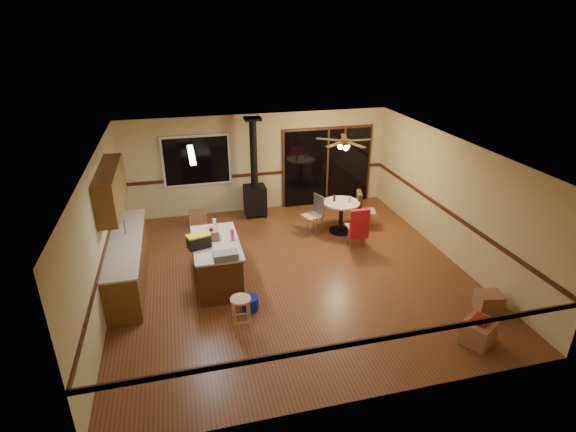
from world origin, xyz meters
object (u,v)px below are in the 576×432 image
object	(u,v)px
chair_near	(359,224)
box_corner_b	(489,302)
toolbox_black	(199,242)
box_under_window	(198,218)
bar_stool	(241,314)
chair_left	(316,210)
chair_right	(360,206)
wood_stove	(255,190)
blue_bucket	(250,303)
toolbox_grey	(225,256)
kitchen_island	(217,262)
box_corner_a	(478,332)
dining_table	(341,212)

from	to	relation	value
chair_near	box_corner_b	world-z (taller)	chair_near
toolbox_black	box_under_window	xyz separation A→B (m)	(0.11, 3.00, -0.84)
bar_stool	chair_left	xyz separation A→B (m)	(2.32, 3.30, 0.28)
chair_near	chair_right	size ratio (longest dim) A/B	1.00
wood_stove	blue_bucket	distance (m)	4.23
box_corner_b	chair_right	bearing A→B (deg)	103.74
toolbox_grey	kitchen_island	bearing A→B (deg)	98.13
box_under_window	box_corner_b	xyz separation A→B (m)	(4.81, -4.96, -0.01)
bar_stool	blue_bucket	xyz separation A→B (m)	(0.24, 0.53, -0.19)
bar_stool	box_under_window	size ratio (longest dim) A/B	1.39
kitchen_island	box_corner_a	world-z (taller)	kitchen_island
kitchen_island	box_corner_b	distance (m)	5.07
toolbox_black	chair_near	bearing A→B (deg)	13.43
bar_stool	box_under_window	distance (m)	4.45
chair_left	box_under_window	world-z (taller)	chair_left
blue_bucket	chair_right	bearing A→B (deg)	40.48
bar_stool	box_corner_b	size ratio (longest dim) A/B	1.46
kitchen_island	box_corner_a	distance (m)	4.80
wood_stove	blue_bucket	world-z (taller)	wood_stove
box_under_window	chair_near	bearing A→B (deg)	-31.88
chair_right	dining_table	bearing A→B (deg)	-168.98
toolbox_black	box_under_window	world-z (taller)	toolbox_black
kitchen_island	chair_right	xyz separation A→B (m)	(3.67, 1.69, 0.14)
chair_right	box_corner_a	world-z (taller)	chair_right
bar_stool	box_corner_a	bearing A→B (deg)	-18.69
toolbox_black	box_corner_a	xyz separation A→B (m)	(4.20, -2.67, -0.82)
dining_table	chair_near	size ratio (longest dim) A/B	1.25
wood_stove	chair_left	distance (m)	1.83
chair_left	kitchen_island	bearing A→B (deg)	-145.99
chair_right	box_corner_a	distance (m)	4.53
bar_stool	box_corner_a	world-z (taller)	bar_stool
box_under_window	box_corner_a	world-z (taller)	box_corner_a
dining_table	chair_left	size ratio (longest dim) A/B	1.70
chair_near	box_under_window	distance (m)	4.09
toolbox_grey	chair_left	world-z (taller)	toolbox_grey
box_corner_b	blue_bucket	bearing A→B (deg)	165.58
box_corner_a	blue_bucket	bearing A→B (deg)	152.64
toolbox_black	chair_right	size ratio (longest dim) A/B	0.60
chair_left	chair_near	distance (m)	1.23
wood_stove	bar_stool	size ratio (longest dim) A/B	4.03
wood_stove	toolbox_black	world-z (taller)	wood_stove
blue_bucket	box_corner_a	size ratio (longest dim) A/B	0.58
chair_near	chair_right	world-z (taller)	same
toolbox_black	chair_left	xyz separation A→B (m)	(2.86, 1.87, -0.43)
bar_stool	blue_bucket	bearing A→B (deg)	65.86
kitchen_island	wood_stove	world-z (taller)	wood_stove
chair_near	toolbox_grey	bearing A→B (deg)	-155.63
dining_table	box_corner_b	world-z (taller)	dining_table
kitchen_island	toolbox_black	size ratio (longest dim) A/B	4.02
toolbox_grey	box_corner_b	xyz separation A→B (m)	(4.50, -1.39, -0.79)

